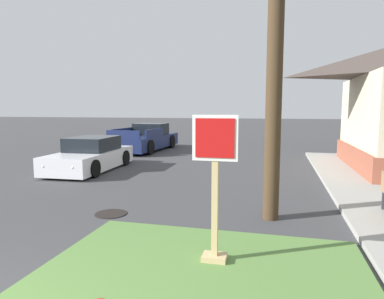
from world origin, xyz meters
TOP-DOWN VIEW (x-y plane):
  - stop_sign at (2.56, 2.87)m, footprint 0.66×0.29m
  - manhole_cover at (-0.12, 4.76)m, footprint 0.70×0.70m
  - parked_sedan_white at (-3.45, 9.59)m, footprint 1.99×4.29m
  - pickup_truck_navy at (-3.69, 15.85)m, footprint 2.27×5.40m

SIDE VIEW (x-z plane):
  - manhole_cover at x=-0.12m, z-range 0.00..0.02m
  - parked_sedan_white at x=-3.45m, z-range -0.08..1.17m
  - pickup_truck_navy at x=-3.69m, z-range -0.12..1.36m
  - stop_sign at x=2.56m, z-range 0.02..2.17m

